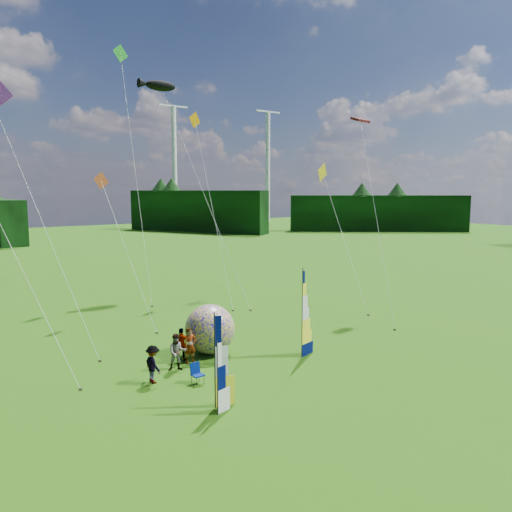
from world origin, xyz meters
TOP-DOWN VIEW (x-y plane):
  - ground at (0.00, 0.00)m, footprint 220.00×220.00m
  - treeline_ring at (0.00, 0.00)m, footprint 210.00×210.00m
  - turbine_left at (70.00, 95.00)m, footprint 8.00×1.20m
  - turbine_right at (45.00, 102.00)m, footprint 8.00×1.20m
  - feather_banner_main at (1.51, 3.36)m, footprint 1.23×0.42m
  - side_banner_left at (-5.36, 0.85)m, footprint 1.04×0.35m
  - side_banner_far at (-5.62, 0.24)m, footprint 0.86×0.28m
  - bol_inflatable at (-2.02, 6.78)m, footprint 3.48×3.48m
  - spectator_a at (-3.62, 6.07)m, footprint 0.67×0.45m
  - spectator_b at (-4.61, 5.57)m, footprint 0.98×0.74m
  - spectator_c at (-6.25, 4.76)m, footprint 0.49×1.15m
  - spectator_d at (-3.82, 6.59)m, footprint 1.03×0.99m
  - camp_chair at (-4.68, 3.45)m, footprint 0.58×0.58m
  - kite_whale at (5.31, 20.21)m, footprint 8.11×17.33m
  - kite_rainbow_delta at (-8.89, 12.45)m, footprint 8.17×11.68m
  - kite_parafoil at (11.59, 7.19)m, footprint 7.43×10.31m
  - small_kite_red at (-3.04, 15.43)m, footprint 5.36×9.48m
  - small_kite_orange at (5.09, 18.04)m, footprint 7.16×11.11m
  - small_kite_yellow at (12.60, 11.17)m, footprint 8.68×11.75m
  - small_kite_pink at (-11.37, 8.56)m, footprint 8.23×9.00m
  - small_kite_green at (0.86, 22.94)m, footprint 5.68×11.39m

SIDE VIEW (x-z plane):
  - ground at x=0.00m, z-range 0.00..0.00m
  - camp_chair at x=-4.68m, z-range 0.00..0.94m
  - spectator_d at x=-3.82m, z-range 0.00..1.73m
  - spectator_c at x=-6.25m, z-range 0.00..1.74m
  - spectator_b at x=-4.61m, z-range 0.00..1.81m
  - spectator_a at x=-3.62m, z-range 0.00..1.82m
  - bol_inflatable at x=-2.02m, z-range 0.00..2.67m
  - side_banner_far at x=-5.62m, z-range 0.00..2.87m
  - side_banner_left at x=-5.36m, z-range 0.00..3.79m
  - feather_banner_main at x=1.51m, z-range 0.00..4.58m
  - treeline_ring at x=0.00m, z-range 0.00..8.00m
  - small_kite_red at x=-3.04m, z-range 0.00..10.40m
  - small_kite_yellow at x=12.60m, z-range 0.00..11.49m
  - small_kite_pink at x=-11.37m, z-range 0.00..14.78m
  - kite_parafoil at x=11.59m, z-range 0.00..15.56m
  - small_kite_orange at x=5.09m, z-range 0.00..15.68m
  - kite_rainbow_delta at x=-8.89m, z-range 0.00..16.41m
  - kite_whale at x=5.31m, z-range 0.00..19.71m
  - small_kite_green at x=0.86m, z-range 0.00..21.51m
  - turbine_left at x=70.00m, z-range 0.00..30.00m
  - turbine_right at x=45.00m, z-range 0.00..30.00m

